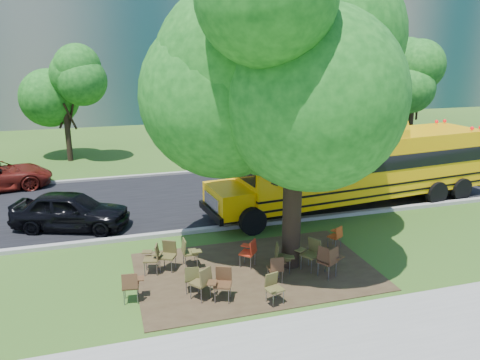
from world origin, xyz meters
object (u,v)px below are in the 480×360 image
object	(u,v)px
chair_4	(277,266)
black_car	(71,211)
chair_6	(311,251)
chair_8	(153,256)
main_tree	(296,72)
school_bus	(362,165)
chair_10	(188,250)
chair_1	(193,276)
chair_7	(327,258)
chair_13	(336,235)
chair_0	(131,284)
chair_9	(167,253)
chair_2	(203,280)
chair_3	(222,281)
chair_12	(281,255)
chair_14	(330,259)
chair_11	(250,250)
chair_5	(273,286)

from	to	relation	value
chair_4	black_car	world-z (taller)	black_car
chair_6	chair_8	world-z (taller)	chair_6
main_tree	school_bus	size ratio (longest dim) A/B	0.76
chair_6	chair_10	size ratio (longest dim) A/B	1.07
school_bus	chair_1	bearing A→B (deg)	-153.49
chair_10	black_car	size ratio (longest dim) A/B	0.22
chair_7	chair_13	distance (m)	2.12
chair_0	chair_9	size ratio (longest dim) A/B	0.95
school_bus	chair_1	distance (m)	9.89
chair_10	chair_13	bearing A→B (deg)	89.65
chair_0	chair_7	bearing A→B (deg)	5.33
school_bus	black_car	size ratio (longest dim) A/B	2.97
chair_2	chair_6	world-z (taller)	chair_6
chair_0	chair_7	distance (m)	5.57
chair_1	chair_7	xyz separation A→B (m)	(3.93, -0.18, 0.08)
school_bus	chair_6	world-z (taller)	school_bus
chair_4	chair_8	size ratio (longest dim) A/B	0.92
school_bus	chair_1	size ratio (longest dim) A/B	15.20
main_tree	chair_10	size ratio (longest dim) A/B	10.33
chair_3	black_car	xyz separation A→B (m)	(-4.05, 6.46, 0.14)
chair_13	chair_0	bearing A→B (deg)	164.68
chair_10	chair_3	bearing A→B (deg)	12.75
chair_3	black_car	size ratio (longest dim) A/B	0.22
chair_1	chair_7	size ratio (longest dim) A/B	0.86
chair_2	chair_12	xyz separation A→B (m)	(2.56, 0.85, -0.02)
chair_1	black_car	size ratio (longest dim) A/B	0.20
chair_6	chair_7	xyz separation A→B (m)	(0.27, -0.56, -0.02)
chair_1	chair_7	distance (m)	3.94
chair_4	chair_8	distance (m)	3.65
chair_6	black_car	distance (m)	8.94
chair_6	chair_7	size ratio (longest dim) A/B	1.03
chair_0	chair_13	distance (m)	6.95
chair_9	chair_7	bearing A→B (deg)	-173.25
black_car	chair_4	bearing A→B (deg)	-115.99
chair_7	chair_14	bearing A→B (deg)	-6.52
chair_0	chair_1	bearing A→B (deg)	7.67
chair_2	chair_9	xyz separation A→B (m)	(-0.65, 1.97, -0.02)
chair_7	chair_11	xyz separation A→B (m)	(-1.98, 1.23, -0.03)
chair_0	chair_4	bearing A→B (deg)	5.45
chair_1	chair_2	size ratio (longest dim) A/B	0.87
chair_9	chair_10	distance (m)	0.64
chair_3	chair_0	bearing A→B (deg)	9.05
chair_0	chair_13	bearing A→B (deg)	20.05
main_tree	chair_2	world-z (taller)	main_tree
main_tree	chair_6	distance (m)	5.26
chair_1	main_tree	bearing A→B (deg)	21.68
chair_2	chair_12	distance (m)	2.70
chair_10	chair_14	distance (m)	4.21
chair_0	chair_8	xyz separation A→B (m)	(0.73, 1.48, 0.02)
black_car	chair_5	bearing A→B (deg)	-122.80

